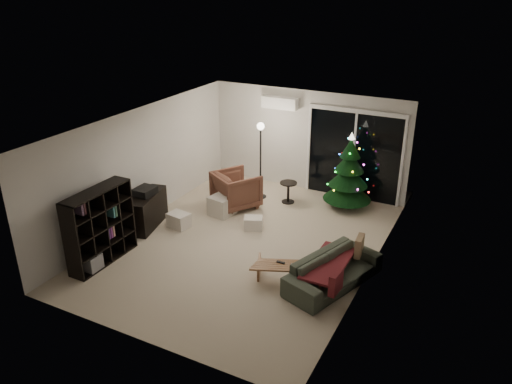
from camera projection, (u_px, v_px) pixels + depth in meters
room at (296, 177)px, 10.69m from camera, size 6.50×7.51×2.60m
bookshelf at (93, 225)px, 9.27m from camera, size 0.53×1.49×1.45m
media_cabinet at (147, 210)px, 10.66m from camera, size 0.70×1.25×0.73m
stereo at (145, 191)px, 10.49m from camera, size 0.37×0.44×0.16m
armchair at (236, 190)px, 11.54m from camera, size 1.27×1.28×0.86m
ottoman at (222, 206)px, 11.23m from camera, size 0.56×0.56×0.44m
cardboard_box_a at (179, 220)px, 10.70m from camera, size 0.49×0.40×0.32m
cardboard_box_b at (253, 223)px, 10.62m from camera, size 0.47×0.42×0.27m
side_table at (288, 192)px, 11.83m from camera, size 0.45×0.45×0.51m
floor_lamp at (261, 162)px, 11.85m from camera, size 0.29×0.29×1.82m
sofa at (333, 271)px, 8.65m from camera, size 1.34×2.05×0.56m
sofa_throw at (328, 263)px, 8.64m from camera, size 0.60×1.38×0.05m
cushion_a at (359, 246)px, 8.98m from camera, size 0.14×0.37×0.37m
cushion_b at (336, 282)px, 7.92m from camera, size 0.14×0.37×0.37m
coffee_table at (288, 274)px, 8.70m from camera, size 1.28×0.86×0.38m
remote_a at (281, 262)px, 8.68m from camera, size 0.15×0.05×0.02m
remote_b at (295, 264)px, 8.62m from camera, size 0.15×0.09×0.02m
christmas_tree at (349, 171)px, 11.34m from camera, size 1.16×1.16×1.80m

